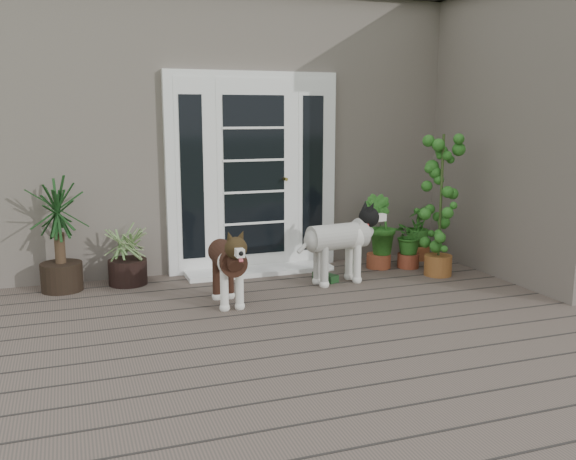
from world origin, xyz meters
name	(u,v)px	position (x,y,z in m)	size (l,w,h in m)	color
deck	(356,336)	(0.00, 0.40, 0.06)	(6.20, 4.60, 0.12)	#6B5B4C
house_main	(225,134)	(0.00, 4.65, 1.55)	(7.40, 4.00, 3.10)	#665E54
roof_main	(223,10)	(0.00, 4.65, 3.20)	(7.60, 4.20, 0.20)	#2D2826
house_wing	(557,140)	(2.90, 1.50, 1.55)	(1.60, 2.40, 3.10)	#665E54
door_unit	(253,172)	(-0.20, 2.60, 1.19)	(1.90, 0.14, 2.15)	white
door_step	(259,270)	(-0.20, 2.40, 0.14)	(1.60, 0.40, 0.05)	white
brindle_dog	(227,270)	(-0.81, 1.39, 0.44)	(0.33, 0.76, 0.64)	#3F2117
white_dog	(338,249)	(0.43, 1.72, 0.47)	(0.36, 0.85, 0.70)	white
spider_plant	(127,251)	(-1.59, 2.40, 0.46)	(0.64, 0.64, 0.68)	#9AAC6A
yucca	(59,236)	(-2.22, 2.38, 0.67)	(0.75, 0.75, 1.09)	black
herb_a	(409,246)	(1.44, 2.06, 0.37)	(0.39, 0.39, 0.50)	#1C641F
herb_b	(379,241)	(1.13, 2.16, 0.42)	(0.40, 0.40, 0.60)	#1F5F1B
herb_c	(417,238)	(1.76, 2.40, 0.37)	(0.33, 0.33, 0.51)	#185418
sapling	(441,203)	(1.57, 1.65, 0.90)	(0.46, 0.46, 1.55)	#1E641C
clog_left	(325,276)	(0.35, 1.85, 0.17)	(0.15, 0.33, 0.10)	#163818
clog_right	(351,268)	(0.76, 2.09, 0.17)	(0.15, 0.33, 0.10)	#16371F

